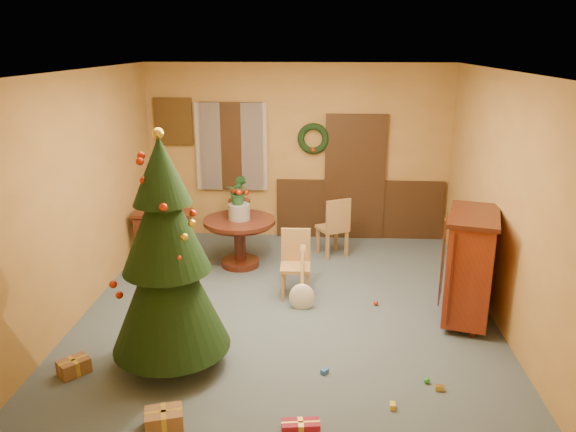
# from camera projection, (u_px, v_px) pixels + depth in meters

# --- Properties ---
(room_envelope) EXTENTS (5.50, 5.50, 5.50)m
(room_envelope) POSITION_uv_depth(u_px,v_px,m) (310.00, 173.00, 9.34)
(room_envelope) COLOR #35444E
(room_envelope) RESTS_ON ground
(dining_table) EXTENTS (1.06, 1.06, 0.73)m
(dining_table) POSITION_uv_depth(u_px,v_px,m) (240.00, 233.00, 8.27)
(dining_table) COLOR black
(dining_table) RESTS_ON floor
(urn) EXTENTS (0.32, 0.32, 0.23)m
(urn) POSITION_uv_depth(u_px,v_px,m) (239.00, 212.00, 8.17)
(urn) COLOR slate
(urn) RESTS_ON dining_table
(centerpiece_plant) EXTENTS (0.33, 0.28, 0.36)m
(centerpiece_plant) POSITION_uv_depth(u_px,v_px,m) (239.00, 192.00, 8.08)
(centerpiece_plant) COLOR #1E4C23
(centerpiece_plant) RESTS_ON urn
(chair_near) EXTENTS (0.39, 0.39, 0.89)m
(chair_near) POSITION_uv_depth(u_px,v_px,m) (295.00, 261.00, 7.33)
(chair_near) COLOR olive
(chair_near) RESTS_ON floor
(chair_far) EXTENTS (0.55, 0.55, 0.94)m
(chair_far) POSITION_uv_depth(u_px,v_px,m) (335.00, 225.00, 8.63)
(chair_far) COLOR olive
(chair_far) RESTS_ON floor
(guitar) EXTENTS (0.37, 0.52, 0.74)m
(guitar) POSITION_uv_depth(u_px,v_px,m) (302.00, 281.00, 6.95)
(guitar) COLOR beige
(guitar) RESTS_ON floor
(plant_stand) EXTENTS (0.34, 0.34, 0.88)m
(plant_stand) POSITION_uv_depth(u_px,v_px,m) (240.00, 221.00, 8.71)
(plant_stand) COLOR black
(plant_stand) RESTS_ON floor
(stand_plant) EXTENTS (0.23, 0.19, 0.39)m
(stand_plant) POSITION_uv_depth(u_px,v_px,m) (239.00, 188.00, 8.55)
(stand_plant) COLOR #19471E
(stand_plant) RESTS_ON plant_stand
(christmas_tree) EXTENTS (1.19, 1.19, 2.46)m
(christmas_tree) POSITION_uv_depth(u_px,v_px,m) (167.00, 259.00, 5.50)
(christmas_tree) COLOR #382111
(christmas_tree) RESTS_ON floor
(writing_desk) EXTENTS (0.89, 0.49, 0.77)m
(writing_desk) POSITION_uv_depth(u_px,v_px,m) (163.00, 224.00, 8.49)
(writing_desk) COLOR black
(writing_desk) RESTS_ON floor
(sideboard) EXTENTS (0.81, 1.15, 1.34)m
(sideboard) POSITION_uv_depth(u_px,v_px,m) (470.00, 264.00, 6.58)
(sideboard) COLOR #5E230A
(sideboard) RESTS_ON floor
(gift_a) EXTENTS (0.37, 0.32, 0.17)m
(gift_a) POSITION_uv_depth(u_px,v_px,m) (164.00, 419.00, 4.85)
(gift_a) COLOR brown
(gift_a) RESTS_ON floor
(gift_b) EXTENTS (0.27, 0.27, 0.25)m
(gift_b) POSITION_uv_depth(u_px,v_px,m) (198.00, 320.00, 6.50)
(gift_b) COLOR maroon
(gift_b) RESTS_ON floor
(gift_c) EXTENTS (0.34, 0.35, 0.16)m
(gift_c) POSITION_uv_depth(u_px,v_px,m) (74.00, 367.00, 5.65)
(gift_c) COLOR brown
(gift_c) RESTS_ON floor
(gift_d) EXTENTS (0.34, 0.17, 0.12)m
(gift_d) POSITION_uv_depth(u_px,v_px,m) (301.00, 428.00, 4.79)
(gift_d) COLOR maroon
(gift_d) RESTS_ON floor
(toy_a) EXTENTS (0.09, 0.09, 0.05)m
(toy_a) POSITION_uv_depth(u_px,v_px,m) (325.00, 371.00, 5.67)
(toy_a) COLOR #295BB2
(toy_a) RESTS_ON floor
(toy_b) EXTENTS (0.06, 0.06, 0.06)m
(toy_b) POSITION_uv_depth(u_px,v_px,m) (427.00, 380.00, 5.51)
(toy_b) COLOR green
(toy_b) RESTS_ON floor
(toy_c) EXTENTS (0.06, 0.08, 0.05)m
(toy_c) POSITION_uv_depth(u_px,v_px,m) (393.00, 406.00, 5.13)
(toy_c) COLOR gold
(toy_c) RESTS_ON floor
(toy_d) EXTENTS (0.06, 0.06, 0.06)m
(toy_d) POSITION_uv_depth(u_px,v_px,m) (376.00, 303.00, 7.13)
(toy_d) COLOR #AC240B
(toy_d) RESTS_ON floor
(toy_e) EXTENTS (0.08, 0.06, 0.05)m
(toy_e) POSITION_uv_depth(u_px,v_px,m) (440.00, 388.00, 5.39)
(toy_e) COLOR gold
(toy_e) RESTS_ON floor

